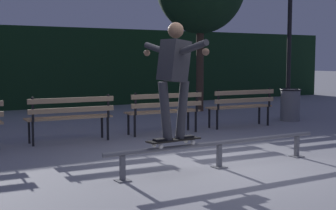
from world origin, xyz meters
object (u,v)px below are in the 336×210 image
(lamp_post_right, at_px, (290,22))
(park_bench_left_center, at_px, (70,114))
(grind_rail, at_px, (219,147))
(trash_can, at_px, (290,104))
(park_bench_right_center, at_px, (165,108))
(skateboard, at_px, (174,140))
(park_bench_rightmost, at_px, (241,104))
(skateboarder, at_px, (174,70))

(lamp_post_right, bearing_deg, park_bench_left_center, -173.71)
(grind_rail, relative_size, trash_can, 4.46)
(lamp_post_right, height_order, trash_can, lamp_post_right)
(park_bench_right_center, distance_m, trash_can, 3.81)
(skateboard, bearing_deg, lamp_post_right, 33.24)
(grind_rail, xyz_separation_m, skateboard, (-0.76, 0.00, 0.17))
(park_bench_left_center, height_order, park_bench_rightmost, same)
(grind_rail, distance_m, park_bench_left_center, 3.29)
(skateboarder, height_order, park_bench_right_center, skateboarder)
(park_bench_left_center, height_order, park_bench_right_center, same)
(lamp_post_right, bearing_deg, grind_rail, -142.93)
(skateboarder, bearing_deg, trash_can, 31.78)
(grind_rail, height_order, park_bench_left_center, park_bench_left_center)
(grind_rail, bearing_deg, park_bench_left_center, 110.27)
(skateboard, bearing_deg, trash_can, 31.77)
(park_bench_left_center, distance_m, lamp_post_right, 6.45)
(skateboarder, xyz_separation_m, lamp_post_right, (5.73, 3.75, 1.09))
(skateboard, relative_size, park_bench_left_center, 0.49)
(park_bench_rightmost, bearing_deg, lamp_post_right, 17.91)
(skateboarder, bearing_deg, lamp_post_right, 33.26)
(park_bench_right_center, bearing_deg, park_bench_left_center, 180.00)
(park_bench_right_center, relative_size, lamp_post_right, 0.41)
(skateboarder, height_order, park_bench_left_center, skateboarder)
(grind_rail, relative_size, park_bench_left_center, 2.21)
(skateboard, relative_size, park_bench_rightmost, 0.49)
(park_bench_left_center, distance_m, park_bench_rightmost, 4.03)
(park_bench_right_center, bearing_deg, skateboarder, -117.87)
(skateboarder, relative_size, park_bench_right_center, 0.96)
(park_bench_rightmost, relative_size, trash_can, 2.02)
(park_bench_rightmost, distance_m, trash_can, 1.81)
(grind_rail, height_order, skateboard, skateboard)
(park_bench_right_center, relative_size, park_bench_rightmost, 1.00)
(park_bench_rightmost, bearing_deg, park_bench_right_center, 180.00)
(skateboard, distance_m, lamp_post_right, 7.14)
(grind_rail, relative_size, skateboard, 4.50)
(trash_can, bearing_deg, park_bench_rightmost, -171.09)
(park_bench_right_center, bearing_deg, trash_can, 4.21)
(park_bench_left_center, height_order, lamp_post_right, lamp_post_right)
(park_bench_right_center, bearing_deg, park_bench_rightmost, 0.00)
(skateboarder, xyz_separation_m, trash_can, (5.42, 3.36, -0.98))
(trash_can, bearing_deg, skateboard, -148.23)
(park_bench_left_center, relative_size, park_bench_rightmost, 1.00)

